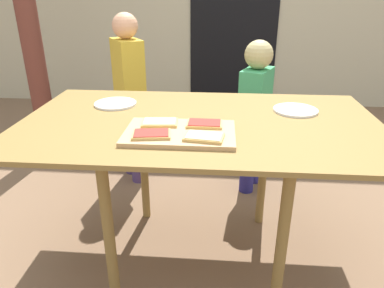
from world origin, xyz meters
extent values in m
plane|color=brown|center=(0.00, 0.00, 0.00)|extent=(16.00, 16.00, 0.00)
cube|color=black|center=(0.20, 2.53, 1.00)|extent=(0.90, 0.02, 2.00)
cube|color=olive|center=(0.00, 0.00, 0.70)|extent=(1.47, 0.85, 0.02)
cylinder|color=olive|center=(-0.32, -0.32, 0.35)|extent=(0.04, 0.04, 0.69)
cylinder|color=olive|center=(0.32, -0.32, 0.35)|extent=(0.04, 0.04, 0.69)
cylinder|color=olive|center=(-0.32, 0.32, 0.35)|extent=(0.04, 0.04, 0.69)
cylinder|color=olive|center=(0.32, 0.32, 0.35)|extent=(0.04, 0.04, 0.69)
cube|color=tan|center=(-0.06, -0.16, 0.72)|extent=(0.41, 0.26, 0.02)
cube|color=tan|center=(-0.16, -0.22, 0.73)|extent=(0.15, 0.11, 0.01)
cube|color=#B72F27|center=(-0.16, -0.22, 0.74)|extent=(0.13, 0.10, 0.00)
cube|color=tan|center=(0.02, -0.10, 0.73)|extent=(0.14, 0.09, 0.01)
cube|color=#B72F27|center=(0.02, -0.10, 0.74)|extent=(0.12, 0.08, 0.00)
cube|color=tan|center=(0.03, -0.23, 0.73)|extent=(0.15, 0.11, 0.01)
cube|color=beige|center=(0.03, -0.23, 0.74)|extent=(0.13, 0.10, 0.00)
cube|color=tan|center=(-0.15, -0.10, 0.73)|extent=(0.14, 0.10, 0.01)
cube|color=beige|center=(-0.15, -0.10, 0.74)|extent=(0.13, 0.09, 0.00)
cylinder|color=white|center=(-0.41, 0.18, 0.71)|extent=(0.19, 0.19, 0.01)
cylinder|color=white|center=(0.41, 0.16, 0.71)|extent=(0.19, 0.19, 0.01)
cylinder|color=#4A3768|center=(-0.53, 0.84, 0.27)|extent=(0.09, 0.09, 0.53)
cylinder|color=#4A3768|center=(-0.45, 0.72, 0.27)|extent=(0.09, 0.09, 0.53)
cube|color=gold|center=(-0.49, 0.78, 0.73)|extent=(0.25, 0.28, 0.39)
sphere|color=#E9A77F|center=(-0.49, 0.78, 1.00)|extent=(0.15, 0.15, 0.15)
cylinder|color=navy|center=(0.32, 0.78, 0.21)|extent=(0.09, 0.09, 0.42)
cylinder|color=navy|center=(0.27, 0.65, 0.21)|extent=(0.09, 0.09, 0.42)
cube|color=#3FA566|center=(0.29, 0.71, 0.60)|extent=(0.22, 0.28, 0.36)
sphere|color=tan|center=(0.29, 0.71, 0.86)|extent=(0.16, 0.16, 0.16)
cylinder|color=brown|center=(-1.27, 1.14, 1.00)|extent=(0.15, 0.15, 2.00)
camera|label=1|loc=(0.08, -1.39, 1.22)|focal=33.63mm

